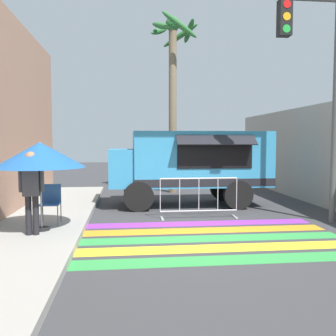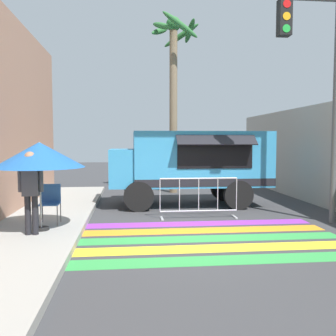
# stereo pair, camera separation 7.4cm
# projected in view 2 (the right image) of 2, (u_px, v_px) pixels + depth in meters

# --- Properties ---
(ground_plane) EXTENTS (60.00, 60.00, 0.00)m
(ground_plane) POSITION_uv_depth(u_px,v_px,m) (196.00, 233.00, 8.87)
(ground_plane) COLOR #38383A
(concrete_wall_right) EXTENTS (0.20, 16.00, 3.41)m
(concrete_wall_right) POSITION_uv_depth(u_px,v_px,m) (325.00, 155.00, 12.23)
(concrete_wall_right) COLOR #A39E93
(concrete_wall_right) RESTS_ON ground_plane
(crosswalk_painted) EXTENTS (6.40, 3.60, 0.01)m
(crosswalk_painted) POSITION_uv_depth(u_px,v_px,m) (200.00, 239.00, 8.32)
(crosswalk_painted) COLOR green
(crosswalk_painted) RESTS_ON ground_plane
(food_truck) EXTENTS (5.26, 2.52, 2.49)m
(food_truck) POSITION_uv_depth(u_px,v_px,m) (188.00, 161.00, 12.56)
(food_truck) COLOR #338CBF
(food_truck) RESTS_ON ground_plane
(traffic_signal_pole) EXTENTS (4.36, 0.29, 6.28)m
(traffic_signal_pole) POSITION_uv_depth(u_px,v_px,m) (307.00, 61.00, 9.61)
(traffic_signal_pole) COLOR #515456
(traffic_signal_pole) RESTS_ON ground_plane
(patio_umbrella) EXTENTS (2.00, 2.00, 1.99)m
(patio_umbrella) POSITION_uv_depth(u_px,v_px,m) (40.00, 155.00, 8.36)
(patio_umbrella) COLOR black
(patio_umbrella) RESTS_ON sidewalk_left
(folding_chair) EXTENTS (0.46, 0.46, 0.95)m
(folding_chair) POSITION_uv_depth(u_px,v_px,m) (50.00, 200.00, 9.17)
(folding_chair) COLOR #4C4C51
(folding_chair) RESTS_ON sidewalk_left
(vendor_person) EXTENTS (0.53, 0.24, 1.79)m
(vendor_person) POSITION_uv_depth(u_px,v_px,m) (31.00, 187.00, 7.99)
(vendor_person) COLOR black
(vendor_person) RESTS_ON sidewalk_left
(barricade_front) EXTENTS (2.21, 0.44, 1.15)m
(barricade_front) POSITION_uv_depth(u_px,v_px,m) (199.00, 198.00, 10.52)
(barricade_front) COLOR #B7BABF
(barricade_front) RESTS_ON ground_plane
(palm_tree) EXTENTS (2.24, 2.38, 7.28)m
(palm_tree) POSITION_uv_depth(u_px,v_px,m) (174.00, 72.00, 15.51)
(palm_tree) COLOR #7A664C
(palm_tree) RESTS_ON ground_plane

